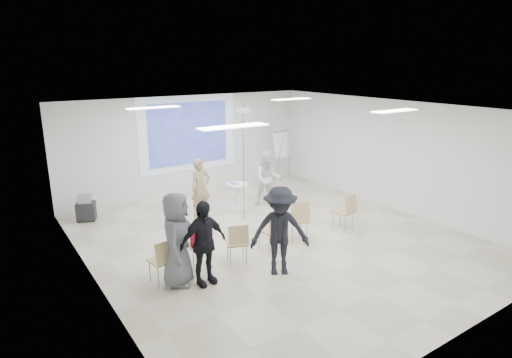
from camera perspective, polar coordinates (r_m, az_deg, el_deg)
floor at (r=10.11m, az=2.57°, el=-8.13°), size 8.00×9.00×0.10m
ceiling at (r=9.31m, az=2.80°, el=9.63°), size 8.00×9.00×0.10m
wall_back at (r=13.42m, az=-9.04°, el=4.57°), size 8.00×0.10×3.00m
wall_left at (r=7.96m, az=-21.44°, el=-3.90°), size 0.10×9.00×3.00m
wall_right at (r=12.39m, az=17.89°, el=3.10°), size 0.10×9.00×3.00m
projection_halo at (r=13.31m, az=-8.99°, el=6.00°), size 3.20×0.01×2.30m
projection_image at (r=13.29m, az=-8.96°, el=5.99°), size 2.60×0.01×1.90m
pedestal_table at (r=11.85m, az=-2.45°, el=-2.10°), size 0.65×0.65×0.76m
player_left at (r=11.27m, az=-7.41°, el=-0.69°), size 0.67×0.47×1.77m
player_right at (r=12.08m, az=1.58°, el=0.45°), size 1.05×0.97×1.73m
controller_left at (r=11.49m, az=-7.23°, el=1.09°), size 0.04×0.11×0.04m
controller_right at (r=12.10m, az=0.20°, el=1.96°), size 0.09×0.12×0.04m
chair_far_left at (r=8.14m, az=-12.30°, el=-10.25°), size 0.45×0.48×0.87m
chair_left_mid at (r=8.66m, az=-7.69°, el=-8.25°), size 0.42×0.46×0.90m
chair_left_inner at (r=8.68m, az=-2.48°, el=-8.18°), size 0.53×0.55×0.87m
chair_center at (r=9.32m, az=2.14°, el=-6.55°), size 0.45×0.48×0.85m
chair_right_inner at (r=9.80m, az=5.67°, el=-5.12°), size 0.56×0.59×0.95m
chair_right_far at (r=10.53m, az=11.90°, el=-3.97°), size 0.52×0.55×0.93m
red_jacket at (r=8.47m, az=-7.30°, el=-7.41°), size 0.45×0.11×0.43m
laptop at (r=8.78m, az=-2.65°, el=-8.23°), size 0.38×0.33×0.03m
audience_left at (r=7.85m, az=-7.07°, el=-7.70°), size 1.11×0.71×1.84m
audience_mid at (r=8.15m, az=3.21°, el=-6.17°), size 1.46×1.24×1.99m
audience_outer at (r=7.89m, az=-10.54°, el=-7.22°), size 1.07×1.15×1.98m
flipchart_easel at (r=14.37m, az=3.41°, el=4.64°), size 0.76×0.58×1.77m
av_cart at (r=11.88m, az=-21.73°, el=-3.71°), size 0.56×0.52×0.69m
ceiling_projector at (r=10.63m, az=-1.67°, el=8.41°), size 0.30×0.25×3.00m
fluor_panel_nw at (r=10.11m, az=-13.49°, el=9.24°), size 1.20×0.30×0.02m
fluor_panel_ne at (r=12.12m, az=4.73°, el=10.57°), size 1.20×0.30×0.02m
fluor_panel_sw at (r=6.98m, az=-3.03°, el=7.01°), size 1.20×0.30×0.02m
fluor_panel_se at (r=9.65m, az=17.98°, el=8.64°), size 1.20×0.30×0.02m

